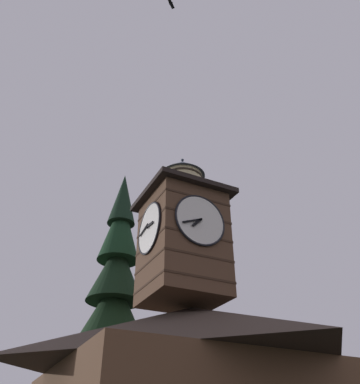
{
  "coord_description": "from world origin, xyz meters",
  "views": [
    {
      "loc": [
        8.44,
        13.64,
        2.26
      ],
      "look_at": [
        0.72,
        -1.88,
        13.28
      ],
      "focal_mm": 38.13,
      "sensor_mm": 36.0,
      "label": 1
    }
  ],
  "objects_px": {
    "clock_tower": "(182,234)",
    "flying_bird_high": "(171,3)",
    "moon": "(174,364)",
    "pine_tree_behind": "(111,338)"
  },
  "relations": [
    {
      "from": "pine_tree_behind",
      "to": "clock_tower",
      "type": "bearing_deg",
      "value": 98.92
    },
    {
      "from": "moon",
      "to": "flying_bird_high",
      "type": "bearing_deg",
      "value": 63.83
    },
    {
      "from": "flying_bird_high",
      "to": "moon",
      "type": "bearing_deg",
      "value": -116.17
    },
    {
      "from": "moon",
      "to": "flying_bird_high",
      "type": "height_order",
      "value": "flying_bird_high"
    },
    {
      "from": "clock_tower",
      "to": "flying_bird_high",
      "type": "relative_size",
      "value": 13.87
    },
    {
      "from": "clock_tower",
      "to": "moon",
      "type": "xyz_separation_m",
      "value": [
        -12.75,
        -27.28,
        -0.64
      ]
    },
    {
      "from": "clock_tower",
      "to": "pine_tree_behind",
      "type": "relative_size",
      "value": 0.43
    },
    {
      "from": "clock_tower",
      "to": "flying_bird_high",
      "type": "bearing_deg",
      "value": 57.67
    },
    {
      "from": "moon",
      "to": "pine_tree_behind",
      "type": "bearing_deg",
      "value": 56.38
    },
    {
      "from": "pine_tree_behind",
      "to": "flying_bird_high",
      "type": "height_order",
      "value": "flying_bird_high"
    }
  ]
}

